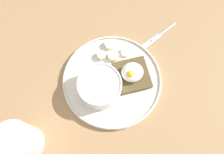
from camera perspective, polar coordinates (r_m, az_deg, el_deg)
name	(u,v)px	position (r cm, az deg, el deg)	size (l,w,h in cm)	color
ground_plane	(112,82)	(62.38, 0.00, -1.30)	(120.00, 120.00, 2.00)	#A57D52
plate	(112,80)	(60.69, 0.00, -0.74)	(27.51, 27.51, 1.60)	silver
oatmeal_bowl	(100,87)	(57.04, -3.24, -2.53)	(11.62, 11.62, 5.39)	white
toast_slice	(132,75)	(60.24, 5.14, 0.45)	(10.01, 10.01, 1.61)	brown
poached_egg	(132,72)	(58.05, 5.28, 1.21)	(5.97, 5.60, 3.43)	white
banana_slice_front	(110,44)	(64.32, -0.59, 8.49)	(3.85, 3.93, 1.56)	#F5E7B8
banana_slice_left	(113,56)	(62.55, 0.27, 5.51)	(3.28, 3.38, 1.59)	#F3E6B7
banana_slice_back	(101,55)	(62.74, -2.79, 5.67)	(3.30, 3.19, 1.58)	beige
banana_slice_right	(126,52)	(63.38, 3.58, 6.49)	(3.62, 3.70, 1.42)	#F1E7C1
coffee_mug	(18,143)	(57.31, -23.24, -15.57)	(9.19, 12.03, 9.62)	white
knife	(159,35)	(68.91, 12.19, 10.59)	(13.06, 6.10, 0.80)	silver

